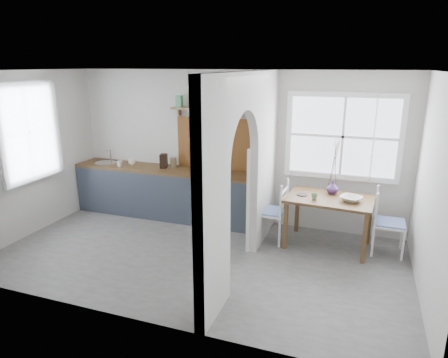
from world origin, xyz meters
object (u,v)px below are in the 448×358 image
(kettle, at_px, (253,171))
(vase, at_px, (333,188))
(chair_right, at_px, (389,222))
(dining_table, at_px, (328,222))
(chair_left, at_px, (271,211))

(kettle, height_order, vase, kettle)
(chair_right, xyz_separation_m, vase, (-0.84, 0.16, 0.39))
(kettle, relative_size, vase, 1.28)
(dining_table, height_order, chair_left, chair_left)
(chair_left, height_order, vase, chair_left)
(dining_table, height_order, vase, vase)
(chair_left, distance_m, vase, 1.00)
(kettle, bearing_deg, chair_right, -9.56)
(kettle, distance_m, vase, 1.27)
(chair_left, xyz_separation_m, chair_right, (1.72, 0.13, -0.01))
(dining_table, xyz_separation_m, vase, (0.01, 0.21, 0.48))
(chair_left, bearing_deg, chair_right, 96.89)
(dining_table, distance_m, chair_left, 0.88)
(kettle, bearing_deg, chair_left, -43.13)
(chair_right, distance_m, vase, 0.94)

